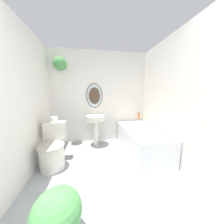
# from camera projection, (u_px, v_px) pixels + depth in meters

# --- Properties ---
(wall_back) EXTENTS (2.59, 0.30, 2.40)m
(wall_back) POSITION_uv_depth(u_px,v_px,m) (98.00, 96.00, 3.02)
(wall_back) COLOR silver
(wall_back) RESTS_ON ground_plane
(wall_left) EXTENTS (0.06, 2.89, 2.40)m
(wall_left) POSITION_uv_depth(u_px,v_px,m) (12.00, 103.00, 1.46)
(wall_left) COLOR silver
(wall_left) RESTS_ON ground_plane
(wall_right) EXTENTS (0.06, 2.89, 2.40)m
(wall_right) POSITION_uv_depth(u_px,v_px,m) (182.00, 101.00, 1.90)
(wall_right) COLOR silver
(wall_right) RESTS_ON ground_plane
(toilet) EXTENTS (0.43, 0.61, 0.78)m
(toilet) POSITION_uv_depth(u_px,v_px,m) (53.00, 149.00, 2.04)
(toilet) COLOR beige
(toilet) RESTS_ON ground_plane
(pedestal_sink) EXTENTS (0.47, 0.47, 0.87)m
(pedestal_sink) POSITION_uv_depth(u_px,v_px,m) (95.00, 122.00, 2.82)
(pedestal_sink) COLOR beige
(pedestal_sink) RESTS_ON ground_plane
(bathtub) EXTENTS (0.74, 1.48, 0.61)m
(bathtub) POSITION_uv_depth(u_px,v_px,m) (141.00, 140.00, 2.55)
(bathtub) COLOR silver
(bathtub) RESTS_ON ground_plane
(shampoo_bottle) EXTENTS (0.06, 0.06, 0.18)m
(shampoo_bottle) POSITION_uv_depth(u_px,v_px,m) (139.00, 116.00, 3.14)
(shampoo_bottle) COLOR #DB6633
(shampoo_bottle) RESTS_ON bathtub
(potted_plant) EXTENTS (0.42, 0.42, 0.52)m
(potted_plant) POSITION_uv_depth(u_px,v_px,m) (57.00, 215.00, 0.97)
(potted_plant) COLOR #47474C
(potted_plant) RESTS_ON ground_plane
(bath_mat) EXTENTS (0.63, 0.33, 0.02)m
(bath_mat) POSITION_uv_depth(u_px,v_px,m) (97.00, 156.00, 2.38)
(bath_mat) COLOR silver
(bath_mat) RESTS_ON ground_plane
(toilet_paper_roll) EXTENTS (0.11, 0.11, 0.10)m
(toilet_paper_roll) POSITION_uv_depth(u_px,v_px,m) (55.00, 119.00, 2.17)
(toilet_paper_roll) COLOR white
(toilet_paper_roll) RESTS_ON toilet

